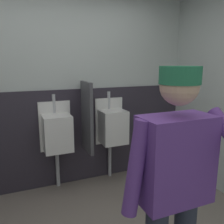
# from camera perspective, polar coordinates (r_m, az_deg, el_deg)

# --- Properties ---
(wall_back) EXTENTS (4.24, 0.12, 2.50)m
(wall_back) POSITION_cam_1_polar(r_m,az_deg,el_deg) (3.17, -12.78, 4.70)
(wall_back) COLOR silver
(wall_back) RESTS_ON ground_plane
(wainscot_band_back) EXTENTS (3.64, 0.03, 1.29)m
(wainscot_band_back) POSITION_cam_1_polar(r_m,az_deg,el_deg) (3.23, -12.05, -6.17)
(wainscot_band_back) COLOR #2D2833
(wainscot_band_back) RESTS_ON ground_plane
(urinal_left) EXTENTS (0.40, 0.34, 1.24)m
(urinal_left) POSITION_cam_1_polar(r_m,az_deg,el_deg) (3.04, -13.16, -4.75)
(urinal_left) COLOR white
(urinal_left) RESTS_ON ground_plane
(urinal_middle) EXTENTS (0.40, 0.34, 1.24)m
(urinal_middle) POSITION_cam_1_polar(r_m,az_deg,el_deg) (3.24, 0.01, -3.40)
(urinal_middle) COLOR white
(urinal_middle) RESTS_ON ground_plane
(privacy_divider_panel) EXTENTS (0.04, 0.40, 0.90)m
(privacy_divider_panel) POSITION_cam_1_polar(r_m,az_deg,el_deg) (3.01, -6.05, -1.26)
(privacy_divider_panel) COLOR #4C4C51
(person) EXTENTS (0.66, 0.60, 1.61)m
(person) POSITION_cam_1_polar(r_m,az_deg,el_deg) (1.53, 14.95, -15.05)
(person) COLOR #2D3342
(person) RESTS_ON ground_plane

